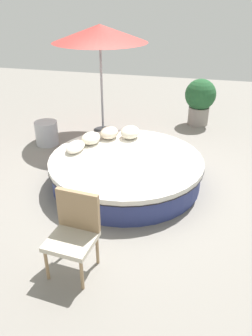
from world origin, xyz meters
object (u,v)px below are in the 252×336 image
(patio_chair, at_px, (75,228))
(side_table, at_px, (47,133))
(throw_pillow_0, at_px, (130,132))
(planter, at_px, (200,99))
(throw_pillow_3, at_px, (75,147))
(patio_umbrella, at_px, (100,35))
(round_bed, at_px, (126,170))
(throw_pillow_1, at_px, (109,133))
(throw_pillow_2, at_px, (91,138))

(patio_chair, height_order, side_table, patio_chair)
(throw_pillow_0, distance_m, planter, 2.61)
(throw_pillow_3, xyz_separation_m, patio_umbrella, (2.00, 0.14, 1.60))
(round_bed, distance_m, throw_pillow_3, 0.98)
(throw_pillow_1, xyz_separation_m, side_table, (0.42, 1.52, -0.33))
(round_bed, relative_size, throw_pillow_2, 5.95)
(planter, xyz_separation_m, side_table, (-2.02, 3.08, -0.38))
(throw_pillow_0, xyz_separation_m, throw_pillow_1, (-0.11, 0.38, -0.00))
(patio_umbrella, relative_size, side_table, 4.68)
(patio_umbrella, relative_size, planter, 2.11)
(round_bed, relative_size, throw_pillow_0, 5.85)
(throw_pillow_1, height_order, throw_pillow_2, throw_pillow_1)
(throw_pillow_0, height_order, side_table, throw_pillow_0)
(planter, bearing_deg, patio_umbrella, 118.11)
(throw_pillow_2, height_order, patio_chair, patio_chair)
(throw_pillow_0, bearing_deg, side_table, 80.87)
(throw_pillow_1, height_order, throw_pillow_3, throw_pillow_1)
(throw_pillow_1, distance_m, throw_pillow_3, 0.80)
(throw_pillow_3, bearing_deg, side_table, 45.34)
(throw_pillow_2, xyz_separation_m, side_table, (0.73, 1.27, -0.32))
(throw_pillow_3, xyz_separation_m, side_table, (1.10, 1.11, -0.30))
(throw_pillow_2, bearing_deg, planter, -33.46)
(throw_pillow_3, relative_size, planter, 0.43)
(throw_pillow_0, bearing_deg, throw_pillow_3, 134.98)
(round_bed, bearing_deg, planter, -18.13)
(throw_pillow_1, xyz_separation_m, throw_pillow_3, (-0.68, 0.41, -0.03))
(throw_pillow_2, bearing_deg, patio_umbrella, 10.19)
(throw_pillow_1, bearing_deg, round_bed, -145.70)
(throw_pillow_0, height_order, patio_umbrella, patio_umbrella)
(round_bed, height_order, throw_pillow_1, throw_pillow_1)
(patio_umbrella, distance_m, side_table, 2.31)
(side_table, bearing_deg, planter, -56.75)
(patio_chair, bearing_deg, round_bed, -87.39)
(planter, distance_m, side_table, 3.71)
(side_table, bearing_deg, throw_pillow_0, -99.13)
(round_bed, height_order, throw_pillow_3, throw_pillow_3)
(throw_pillow_1, height_order, patio_umbrella, patio_umbrella)
(round_bed, bearing_deg, throw_pillow_1, 34.30)
(throw_pillow_2, bearing_deg, throw_pillow_1, -39.34)
(planter, bearing_deg, throw_pillow_2, 146.54)
(throw_pillow_1, height_order, patio_chair, patio_chair)
(round_bed, distance_m, throw_pillow_0, 0.94)
(patio_chair, height_order, patio_umbrella, patio_umbrella)
(throw_pillow_0, relative_size, side_table, 0.88)
(round_bed, distance_m, throw_pillow_2, 0.95)
(throw_pillow_3, bearing_deg, throw_pillow_0, -45.02)
(round_bed, relative_size, throw_pillow_1, 6.22)
(patio_umbrella, bearing_deg, throw_pillow_1, -157.42)
(patio_umbrella, bearing_deg, planter, -61.89)
(throw_pillow_1, relative_size, patio_chair, 0.43)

